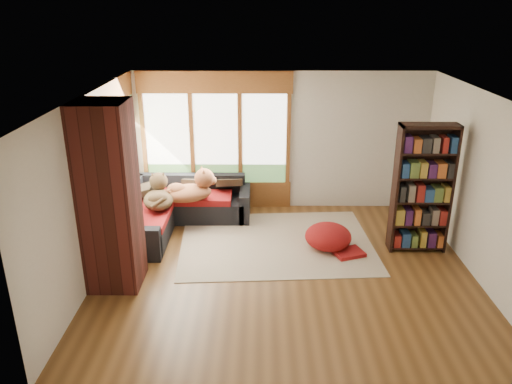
% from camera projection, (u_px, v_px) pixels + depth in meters
% --- Properties ---
extents(floor, '(5.50, 5.50, 0.00)m').
position_uv_depth(floor, '(285.00, 270.00, 7.45)').
color(floor, '#583718').
rests_on(floor, ground).
extents(ceiling, '(5.50, 5.50, 0.00)m').
position_uv_depth(ceiling, '(289.00, 96.00, 6.51)').
color(ceiling, white).
extents(wall_back, '(5.50, 0.04, 2.60)m').
position_uv_depth(wall_back, '(280.00, 142.00, 9.31)').
color(wall_back, silver).
rests_on(wall_back, ground).
extents(wall_front, '(5.50, 0.04, 2.60)m').
position_uv_depth(wall_front, '(300.00, 284.00, 4.65)').
color(wall_front, silver).
rests_on(wall_front, ground).
extents(wall_left, '(0.04, 5.00, 2.60)m').
position_uv_depth(wall_left, '(91.00, 188.00, 7.00)').
color(wall_left, silver).
rests_on(wall_left, ground).
extents(wall_right, '(0.04, 5.00, 2.60)m').
position_uv_depth(wall_right, '(484.00, 190.00, 6.96)').
color(wall_right, silver).
rests_on(wall_right, ground).
extents(windows_back, '(2.82, 0.10, 1.90)m').
position_uv_depth(windows_back, '(216.00, 139.00, 9.27)').
color(windows_back, brown).
rests_on(windows_back, wall_back).
extents(windows_left, '(0.10, 2.62, 1.90)m').
position_uv_depth(windows_left, '(116.00, 159.00, 8.10)').
color(windows_left, brown).
rests_on(windows_left, wall_left).
extents(roller_blind, '(0.03, 0.72, 0.90)m').
position_uv_depth(roller_blind, '(128.00, 123.00, 8.73)').
color(roller_blind, gray).
rests_on(roller_blind, wall_left).
extents(brick_chimney, '(0.70, 0.70, 2.60)m').
position_uv_depth(brick_chimney, '(109.00, 198.00, 6.67)').
color(brick_chimney, '#471914').
rests_on(brick_chimney, ground).
extents(sectional_sofa, '(2.20, 2.20, 0.80)m').
position_uv_depth(sectional_sofa, '(172.00, 207.00, 8.94)').
color(sectional_sofa, black).
rests_on(sectional_sofa, ground).
extents(area_rug, '(3.27, 2.58, 0.01)m').
position_uv_depth(area_rug, '(276.00, 242.00, 8.29)').
color(area_rug, beige).
rests_on(area_rug, ground).
extents(bookshelf, '(0.88, 0.29, 2.06)m').
position_uv_depth(bookshelf, '(422.00, 189.00, 7.72)').
color(bookshelf, black).
rests_on(bookshelf, ground).
extents(pouf, '(0.94, 0.94, 0.41)m').
position_uv_depth(pouf, '(328.00, 236.00, 8.05)').
color(pouf, maroon).
rests_on(pouf, area_rug).
extents(dog_tan, '(0.99, 0.77, 0.49)m').
position_uv_depth(dog_tan, '(191.00, 184.00, 8.64)').
color(dog_tan, brown).
rests_on(dog_tan, sectional_sofa).
extents(dog_brindle, '(0.60, 0.88, 0.45)m').
position_uv_depth(dog_brindle, '(158.00, 190.00, 8.43)').
color(dog_brindle, black).
rests_on(dog_brindle, sectional_sofa).
extents(throw_pillows, '(1.98, 1.68, 0.45)m').
position_uv_depth(throw_pillows, '(176.00, 181.00, 8.82)').
color(throw_pillows, black).
rests_on(throw_pillows, sectional_sofa).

